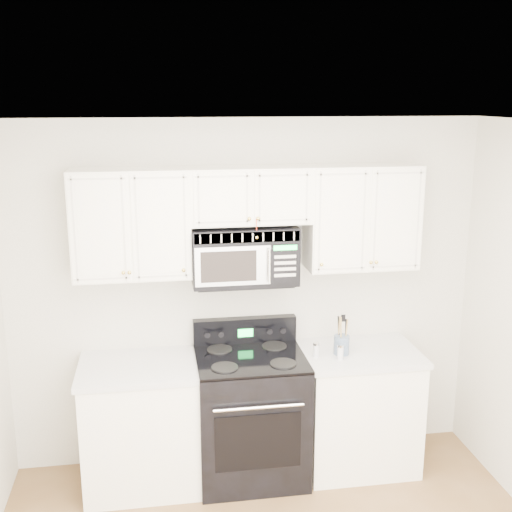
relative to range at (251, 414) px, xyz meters
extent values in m
cube|color=white|center=(0.02, -1.42, 2.12)|extent=(3.50, 3.50, 0.01)
cube|color=beige|center=(0.02, 0.33, 0.82)|extent=(3.50, 0.01, 2.60)
cube|color=white|center=(-0.78, 0.01, -0.04)|extent=(0.82, 0.63, 0.88)
cube|color=silver|center=(-0.78, 0.01, 0.42)|extent=(0.86, 0.65, 0.04)
cube|color=black|center=(-0.78, 0.05, -0.43)|extent=(0.82, 0.55, 0.10)
cube|color=white|center=(0.82, 0.01, -0.04)|extent=(0.82, 0.63, 0.88)
cube|color=silver|center=(0.82, 0.01, 0.42)|extent=(0.86, 0.65, 0.04)
cube|color=black|center=(0.82, 0.05, -0.43)|extent=(0.82, 0.55, 0.10)
cube|color=black|center=(0.00, -0.01, -0.02)|extent=(0.78, 0.67, 0.92)
cube|color=black|center=(0.00, -0.34, -0.03)|extent=(0.59, 0.01, 0.41)
cylinder|color=silver|center=(0.00, -0.37, 0.24)|extent=(0.61, 0.02, 0.02)
cube|color=black|center=(0.00, -0.01, 0.44)|extent=(0.78, 0.67, 0.02)
cube|color=black|center=(0.00, 0.29, 0.54)|extent=(0.78, 0.08, 0.20)
cube|color=#19E44B|center=(0.00, 0.24, 0.54)|extent=(0.11, 0.00, 0.06)
cube|color=white|center=(-0.80, 0.16, 1.41)|extent=(0.80, 0.33, 0.75)
cube|color=white|center=(0.84, 0.16, 1.41)|extent=(0.80, 0.33, 0.75)
cube|color=white|center=(0.02, 0.16, 1.59)|extent=(0.84, 0.33, 0.39)
sphere|color=gold|center=(-0.82, -0.03, 1.12)|extent=(0.03, 0.03, 0.03)
sphere|color=gold|center=(-0.46, -0.03, 1.12)|extent=(0.03, 0.03, 0.03)
sphere|color=gold|center=(0.50, -0.03, 1.12)|extent=(0.03, 0.03, 0.03)
sphere|color=gold|center=(0.86, -0.03, 1.12)|extent=(0.03, 0.03, 0.03)
sphere|color=gold|center=(-0.01, -0.03, 1.46)|extent=(0.03, 0.03, 0.03)
sphere|color=gold|center=(0.05, -0.03, 1.46)|extent=(0.03, 0.03, 0.03)
cylinder|color=red|center=(0.04, -0.03, 1.39)|extent=(0.00, 0.00, 0.12)
sphere|color=gold|center=(0.04, -0.03, 1.33)|extent=(0.04, 0.04, 0.04)
cube|color=black|center=(-0.02, 0.14, 1.17)|extent=(0.74, 0.37, 0.41)
cube|color=beige|center=(-0.02, -0.04, 1.33)|extent=(0.72, 0.01, 0.07)
cube|color=#ACACAC|center=(-0.13, -0.05, 1.14)|extent=(0.52, 0.01, 0.27)
cube|color=black|center=(-0.16, -0.05, 1.14)|extent=(0.38, 0.01, 0.21)
cube|color=black|center=(0.23, -0.05, 1.14)|extent=(0.20, 0.01, 0.27)
cube|color=#19E44B|center=(0.23, -0.05, 1.25)|extent=(0.16, 0.00, 0.03)
cylinder|color=silver|center=(0.12, -0.08, 1.14)|extent=(0.02, 0.02, 0.23)
cylinder|color=slate|center=(0.67, -0.02, 0.51)|extent=(0.11, 0.11, 0.14)
cylinder|color=#A3854B|center=(0.70, -0.02, 0.58)|extent=(0.01, 0.01, 0.24)
cylinder|color=black|center=(0.65, 0.00, 0.59)|extent=(0.01, 0.01, 0.26)
cylinder|color=#A3854B|center=(0.65, -0.05, 0.60)|extent=(0.01, 0.01, 0.28)
cylinder|color=black|center=(0.70, -0.02, 0.58)|extent=(0.01, 0.01, 0.24)
cylinder|color=#A3854B|center=(0.65, 0.00, 0.59)|extent=(0.01, 0.01, 0.26)
cylinder|color=#B9B8BE|center=(0.47, -0.05, 0.48)|extent=(0.04, 0.04, 0.09)
cylinder|color=silver|center=(0.47, -0.05, 0.53)|extent=(0.04, 0.04, 0.02)
cylinder|color=#B9B8BE|center=(0.63, -0.12, 0.48)|extent=(0.04, 0.04, 0.09)
cylinder|color=silver|center=(0.63, -0.12, 0.54)|extent=(0.05, 0.05, 0.02)
camera|label=1|loc=(-0.64, -4.22, 2.26)|focal=45.00mm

